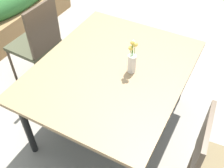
{
  "coord_description": "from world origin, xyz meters",
  "views": [
    {
      "loc": [
        -1.54,
        -0.82,
        2.17
      ],
      "look_at": [
        -0.08,
        -0.04,
        0.54
      ],
      "focal_mm": 43.15,
      "sensor_mm": 36.0,
      "label": 1
    }
  ],
  "objects_px": {
    "chair_near_left": "(214,166)",
    "flower_vase": "(132,60)",
    "chair_far_side": "(38,40)",
    "dining_table": "(112,73)"
  },
  "relations": [
    {
      "from": "chair_far_side",
      "to": "chair_near_left",
      "type": "xyz_separation_m",
      "value": [
        -0.51,
        -1.93,
        -0.06
      ]
    },
    {
      "from": "chair_far_side",
      "to": "chair_near_left",
      "type": "bearing_deg",
      "value": -102.67
    },
    {
      "from": "dining_table",
      "to": "chair_near_left",
      "type": "distance_m",
      "value": 1.03
    },
    {
      "from": "dining_table",
      "to": "chair_far_side",
      "type": "bearing_deg",
      "value": 79.23
    },
    {
      "from": "dining_table",
      "to": "chair_far_side",
      "type": "relative_size",
      "value": 1.46
    },
    {
      "from": "chair_far_side",
      "to": "chair_near_left",
      "type": "relative_size",
      "value": 1.11
    },
    {
      "from": "chair_near_left",
      "to": "chair_far_side",
      "type": "bearing_deg",
      "value": -109.88
    },
    {
      "from": "chair_far_side",
      "to": "flower_vase",
      "type": "distance_m",
      "value": 1.16
    },
    {
      "from": "chair_near_left",
      "to": "flower_vase",
      "type": "relative_size",
      "value": 2.89
    },
    {
      "from": "chair_far_side",
      "to": "flower_vase",
      "type": "bearing_deg",
      "value": -95.13
    }
  ]
}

